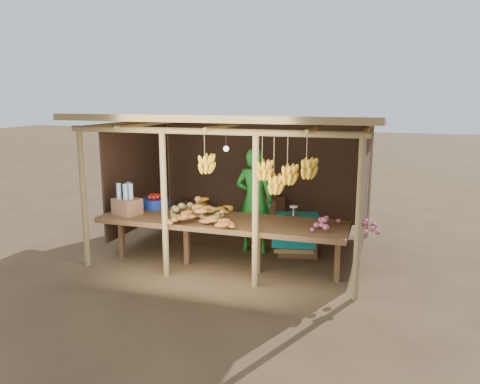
% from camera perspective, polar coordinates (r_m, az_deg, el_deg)
% --- Properties ---
extents(ground, '(60.00, 60.00, 0.00)m').
position_cam_1_polar(ground, '(8.39, 0.00, -7.05)').
color(ground, brown).
rests_on(ground, ground).
extents(stall_structure, '(4.70, 3.50, 2.43)m').
position_cam_1_polar(stall_structure, '(7.93, 0.57, 6.01)').
color(stall_structure, '#9A824F').
rests_on(stall_structure, ground).
extents(counter, '(3.90, 1.05, 0.80)m').
position_cam_1_polar(counter, '(7.31, -2.26, -3.81)').
color(counter, brown).
rests_on(counter, ground).
extents(potato_heap, '(0.94, 0.57, 0.36)m').
position_cam_1_polar(potato_heap, '(7.26, -5.75, -1.98)').
color(potato_heap, '#93814C').
rests_on(potato_heap, counter).
extents(sweet_potato_heap, '(1.01, 0.63, 0.36)m').
position_cam_1_polar(sweet_potato_heap, '(7.06, -4.25, -2.37)').
color(sweet_potato_heap, '#A5642A').
rests_on(sweet_potato_heap, counter).
extents(onion_heap, '(0.91, 0.56, 0.36)m').
position_cam_1_polar(onion_heap, '(6.85, 12.84, -3.07)').
color(onion_heap, '#B1566C').
rests_on(onion_heap, counter).
extents(banana_pile, '(0.77, 0.58, 0.35)m').
position_cam_1_polar(banana_pile, '(7.77, -3.96, -1.11)').
color(banana_pile, gold).
rests_on(banana_pile, counter).
extents(tomato_basin, '(0.46, 0.46, 0.24)m').
position_cam_1_polar(tomato_basin, '(8.16, -10.20, -1.21)').
color(tomato_basin, navy).
rests_on(tomato_basin, counter).
extents(bottle_box, '(0.50, 0.45, 0.52)m').
position_cam_1_polar(bottle_box, '(7.77, -13.62, -1.22)').
color(bottle_box, '#8C5C3E').
rests_on(bottle_box, counter).
extents(vendor, '(0.68, 0.45, 1.84)m').
position_cam_1_polar(vendor, '(8.08, 1.77, -1.01)').
color(vendor, '#1A7622').
rests_on(vendor, ground).
extents(tarp_crate, '(0.86, 0.78, 0.88)m').
position_cam_1_polar(tarp_crate, '(8.15, 6.97, -5.04)').
color(tarp_crate, brown).
rests_on(tarp_crate, ground).
extents(carton_stack, '(1.01, 0.47, 0.70)m').
position_cam_1_polar(carton_stack, '(9.38, 2.83, -3.08)').
color(carton_stack, '#8C5C3E').
rests_on(carton_stack, ground).
extents(burlap_sacks, '(0.94, 0.49, 0.67)m').
position_cam_1_polar(burlap_sacks, '(9.78, -5.48, -2.62)').
color(burlap_sacks, '#422C1F').
rests_on(burlap_sacks, ground).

